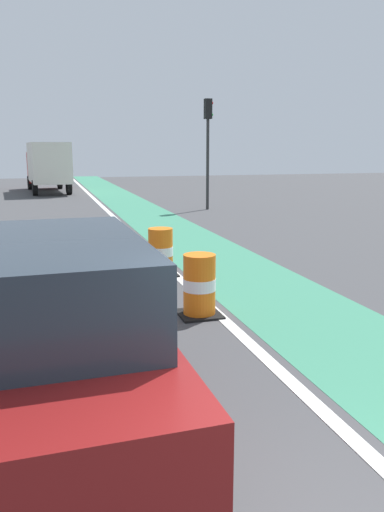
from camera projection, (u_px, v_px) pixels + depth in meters
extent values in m
cube|color=#387F60|center=(194.00, 244.00, 15.53)|extent=(2.50, 80.00, 0.01)
cube|color=silver|center=(146.00, 247.00, 15.12)|extent=(0.20, 80.00, 0.01)
cube|color=maroon|center=(60.00, 362.00, 5.07)|extent=(1.94, 4.64, 0.90)
cube|color=#232D38|center=(55.00, 280.00, 4.89)|extent=(1.68, 2.89, 0.80)
cylinder|color=black|center=(119.00, 344.00, 6.73)|extent=(0.29, 0.69, 0.68)
cylinder|color=black|center=(180.00, 472.00, 4.07)|extent=(0.29, 0.69, 0.68)
cylinder|color=orange|center=(199.00, 301.00, 8.91)|extent=(0.56, 0.56, 0.42)
cylinder|color=white|center=(199.00, 284.00, 8.85)|extent=(0.57, 0.57, 0.21)
cylinder|color=orange|center=(199.00, 266.00, 8.78)|extent=(0.56, 0.56, 0.42)
cube|color=black|center=(199.00, 314.00, 8.96)|extent=(0.73, 0.73, 0.04)
cylinder|color=orange|center=(161.00, 264.00, 11.76)|extent=(0.56, 0.56, 0.42)
cylinder|color=white|center=(161.00, 251.00, 11.69)|extent=(0.57, 0.57, 0.21)
cylinder|color=orange|center=(160.00, 237.00, 11.63)|extent=(0.56, 0.56, 0.42)
cube|color=black|center=(161.00, 274.00, 11.81)|extent=(0.73, 0.73, 0.04)
cube|color=silver|center=(49.00, 162.00, 32.79)|extent=(2.72, 5.76, 2.50)
cube|color=#B21E19|center=(44.00, 167.00, 36.40)|extent=(2.34, 2.06, 2.10)
cylinder|color=black|center=(30.00, 183.00, 36.08)|extent=(0.37, 0.98, 0.96)
cylinder|color=black|center=(60.00, 182.00, 36.79)|extent=(0.37, 0.98, 0.96)
cylinder|color=black|center=(35.00, 188.00, 31.46)|extent=(0.37, 0.98, 0.96)
cylinder|color=black|center=(69.00, 187.00, 32.17)|extent=(0.37, 0.98, 0.96)
cylinder|color=#2D2D2D|center=(208.00, 165.00, 24.02)|extent=(0.14, 0.14, 4.20)
cube|color=black|center=(208.00, 109.00, 23.49)|extent=(0.32, 0.32, 0.90)
sphere|color=red|center=(212.00, 103.00, 23.48)|extent=(0.16, 0.16, 0.16)
sphere|color=green|center=(211.00, 115.00, 23.59)|extent=(0.16, 0.16, 0.16)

